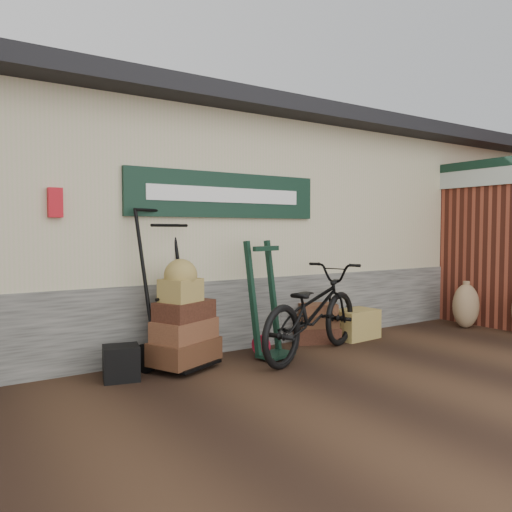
{
  "coord_description": "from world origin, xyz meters",
  "views": [
    {
      "loc": [
        -3.37,
        -4.38,
        1.52
      ],
      "look_at": [
        0.09,
        0.9,
        1.19
      ],
      "focal_mm": 35.0,
      "sensor_mm": 36.0,
      "label": 1
    }
  ],
  "objects_px": {
    "suitcase_stack": "(316,323)",
    "black_trunk": "(121,363)",
    "porter_trolley": "(170,286)",
    "green_barrow": "(266,299)",
    "wicker_hamper": "(356,324)",
    "bicycle": "(312,306)"
  },
  "relations": [
    {
      "from": "black_trunk",
      "to": "bicycle",
      "type": "xyz_separation_m",
      "value": [
        2.25,
        -0.31,
        0.44
      ]
    },
    {
      "from": "porter_trolley",
      "to": "bicycle",
      "type": "height_order",
      "value": "porter_trolley"
    },
    {
      "from": "suitcase_stack",
      "to": "wicker_hamper",
      "type": "distance_m",
      "value": 0.63
    },
    {
      "from": "green_barrow",
      "to": "suitcase_stack",
      "type": "height_order",
      "value": "green_barrow"
    },
    {
      "from": "wicker_hamper",
      "to": "black_trunk",
      "type": "relative_size",
      "value": 1.77
    },
    {
      "from": "wicker_hamper",
      "to": "bicycle",
      "type": "distance_m",
      "value": 1.28
    },
    {
      "from": "suitcase_stack",
      "to": "bicycle",
      "type": "xyz_separation_m",
      "value": [
        -0.52,
        -0.55,
        0.35
      ]
    },
    {
      "from": "bicycle",
      "to": "wicker_hamper",
      "type": "bearing_deg",
      "value": -90.44
    },
    {
      "from": "porter_trolley",
      "to": "black_trunk",
      "type": "xyz_separation_m",
      "value": [
        -0.63,
        -0.19,
        -0.72
      ]
    },
    {
      "from": "green_barrow",
      "to": "bicycle",
      "type": "xyz_separation_m",
      "value": [
        0.49,
        -0.27,
        -0.08
      ]
    },
    {
      "from": "porter_trolley",
      "to": "suitcase_stack",
      "type": "distance_m",
      "value": 2.24
    },
    {
      "from": "green_barrow",
      "to": "wicker_hamper",
      "type": "xyz_separation_m",
      "value": [
        1.62,
        0.14,
        -0.49
      ]
    },
    {
      "from": "wicker_hamper",
      "to": "bicycle",
      "type": "height_order",
      "value": "bicycle"
    },
    {
      "from": "bicycle",
      "to": "green_barrow",
      "type": "bearing_deg",
      "value": 40.08
    },
    {
      "from": "suitcase_stack",
      "to": "black_trunk",
      "type": "xyz_separation_m",
      "value": [
        -2.77,
        -0.24,
        -0.09
      ]
    },
    {
      "from": "bicycle",
      "to": "black_trunk",
      "type": "bearing_deg",
      "value": 61.59
    },
    {
      "from": "suitcase_stack",
      "to": "wicker_hamper",
      "type": "bearing_deg",
      "value": -12.11
    },
    {
      "from": "suitcase_stack",
      "to": "bicycle",
      "type": "distance_m",
      "value": 0.83
    },
    {
      "from": "porter_trolley",
      "to": "black_trunk",
      "type": "height_order",
      "value": "porter_trolley"
    },
    {
      "from": "suitcase_stack",
      "to": "green_barrow",
      "type": "bearing_deg",
      "value": -164.76
    },
    {
      "from": "green_barrow",
      "to": "wicker_hamper",
      "type": "height_order",
      "value": "green_barrow"
    },
    {
      "from": "porter_trolley",
      "to": "wicker_hamper",
      "type": "bearing_deg",
      "value": -25.37
    }
  ]
}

